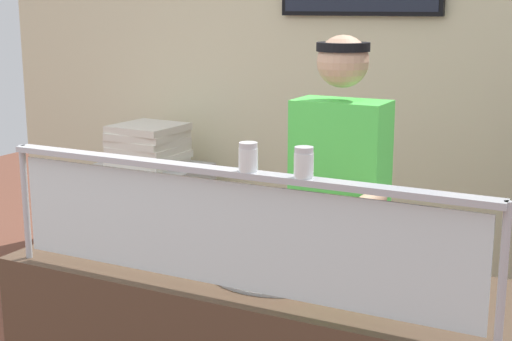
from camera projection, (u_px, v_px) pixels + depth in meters
shop_rear_unit at (425, 94)px, 4.39m from camera, size 6.30×0.13×2.70m
sneeze_guard at (225, 217)px, 2.35m from camera, size 1.72×0.06×0.43m
pizza_tray at (281, 266)px, 2.65m from camera, size 0.51×0.51×0.04m
pizza_server at (285, 263)px, 2.62m from camera, size 0.08×0.28×0.01m
parmesan_shaker at (248, 159)px, 2.27m from camera, size 0.06×0.06×0.09m
pepper_flake_shaker at (304, 164)px, 2.19m from camera, size 0.06×0.06×0.09m
worker_figure at (339, 218)px, 3.10m from camera, size 0.41×0.50×1.76m
prep_shelf at (150, 229)px, 4.91m from camera, size 0.70×0.55×0.86m
pizza_box_stack at (148, 145)px, 4.79m from camera, size 0.43×0.42×0.27m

